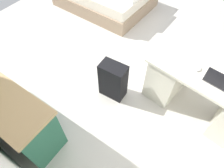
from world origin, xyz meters
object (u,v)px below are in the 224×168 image
Objects in this scene: computer_mouse at (198,69)px; laptop at (220,81)px; suitcase_black at (113,81)px; desk at (202,92)px; office_chair at (211,51)px.

laptop is at bearing 170.98° from computer_mouse.
laptop is (-1.16, -0.34, 0.49)m from suitcase_black.
computer_mouse reaches higher than desk.
office_chair reaches higher than computer_mouse.
desk is at bearing -52.76° from laptop.
desk is 1.17m from suitcase_black.
office_chair is 9.40× the size of computer_mouse.
computer_mouse is at bearing 10.73° from desk.
desk is at bearing -162.15° from computer_mouse.
computer_mouse reaches higher than suitcase_black.
office_chair is (0.14, -0.76, 0.04)m from desk.
desk is 1.61× the size of office_chair.
office_chair is at bearing -75.68° from laptop.
laptop reaches higher than suitcase_black.
computer_mouse is at bearing -159.39° from suitcase_black.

